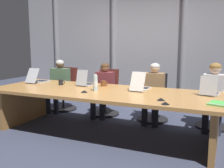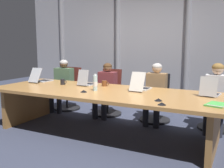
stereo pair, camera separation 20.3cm
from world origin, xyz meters
The scene contains 22 objects.
ground_plane centered at (0.00, 0.00, 0.00)m, with size 13.46×13.46×0.00m, color #383D51.
conference_table centered at (0.00, 0.00, 0.60)m, with size 3.92×1.38×0.74m.
curtain_backdrop centered at (0.00, 2.16, 1.49)m, with size 6.73×0.17×2.99m.
laptop_left_end centered at (-1.61, 0.30, 0.80)m, with size 0.26×0.48×0.29m.
laptop_left_mid centered at (-0.55, 0.34, 0.80)m, with size 0.24×0.38×0.30m.
laptop_center centered at (0.52, 0.32, 0.80)m, with size 0.23×0.49×0.31m.
laptop_right_mid centered at (1.60, 0.33, 0.80)m, with size 0.29×0.39×0.30m.
office_chair_left_end centered at (-1.58, 1.15, 0.35)m, with size 0.60×0.60×0.96m.
office_chair_left_mid centered at (-0.53, 1.15, 0.35)m, with size 0.60×0.60×0.96m.
office_chair_center centered at (0.52, 1.15, 0.34)m, with size 0.60×0.60×0.92m.
office_chair_right_mid centered at (1.63, 1.15, 0.35)m, with size 0.60×0.60×0.96m.
person_left_end centered at (-1.63, 1.00, 0.64)m, with size 0.45×0.57×1.14m.
person_left_mid centered at (-0.50, 0.99, 0.62)m, with size 0.38×0.56×1.10m.
person_center centered at (0.56, 0.99, 0.64)m, with size 0.41×0.56×1.14m.
person_right_mid centered at (1.63, 1.00, 0.67)m, with size 0.39×0.55×1.18m.
water_bottle_primary centered at (-0.12, -0.09, 0.87)m, with size 0.07×0.07×0.28m.
coffee_mug_near centered at (-1.00, 0.20, 0.79)m, with size 0.13×0.08×0.11m.
coffee_mug_far centered at (-0.21, 0.40, 0.79)m, with size 0.14×0.09×0.10m.
conference_mic_left_side centered at (1.13, -0.56, 0.76)m, with size 0.11×0.11×0.04m, color black.
conference_mic_middle centered at (-0.23, -0.27, 0.76)m, with size 0.11×0.11×0.04m, color black.
conference_mic_right_side centered at (1.02, -0.35, 0.76)m, with size 0.11×0.11×0.04m, color black.
spiral_notepad centered at (1.74, -0.26, 0.75)m, with size 0.29×0.35×0.03m.
Camera 1 is at (1.83, -3.80, 1.51)m, focal length 41.89 mm.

